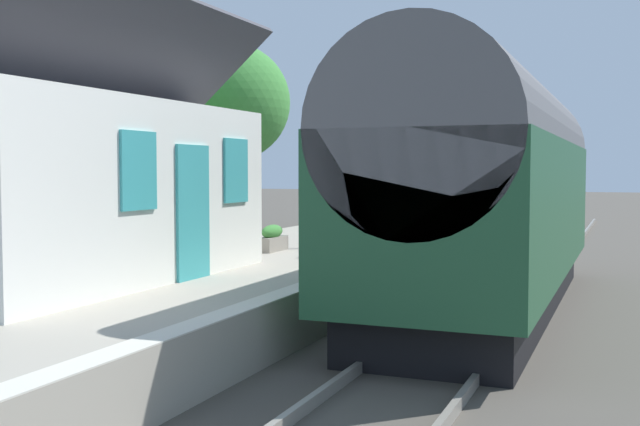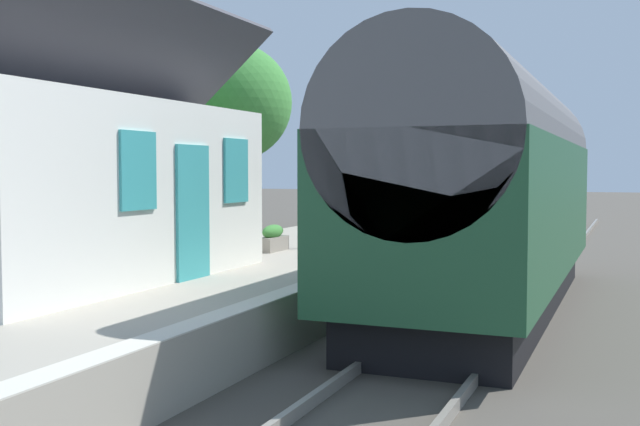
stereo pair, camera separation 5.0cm
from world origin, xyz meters
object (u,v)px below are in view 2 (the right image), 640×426
Objects in this scene: train at (489,186)px; tree_far_right at (231,102)px; planter_by_door at (470,214)px; station_building at (74,181)px; planter_under_sign at (353,217)px; station_sign_board at (367,196)px; planter_corner_building at (445,209)px; bench_by_lamp at (403,214)px; tree_distant at (128,110)px; tree_mid_background at (125,101)px; planter_edge_near at (414,213)px; planter_bench_right at (273,238)px; bench_platform_end at (386,218)px; lamp_post_platform at (382,123)px; planter_edge_far at (372,208)px.

tree_far_right is (13.15, 12.58, 2.99)m from train.
station_building is at bearing 167.98° from planter_by_door.
planter_under_sign is at bearing -1.01° from station_building.
train is 1.60× the size of station_building.
train is 6.92× the size of station_sign_board.
train is at bearing -145.34° from planter_under_sign.
station_sign_board reaches higher than planter_corner_building.
bench_by_lamp is 9.58m from tree_distant.
tree_mid_background is at bearing 136.11° from planter_under_sign.
planter_by_door is 11.49m from tree_distant.
tree_distant is (3.53, 2.52, 0.11)m from tree_mid_background.
tree_mid_background is (-4.86, 4.67, 3.25)m from planter_under_sign.
station_sign_board is (-6.96, -0.93, 0.74)m from planter_edge_near.
planter_bench_right is 0.12× the size of tree_far_right.
tree_distant reaches higher than planter_bench_right.
bench_platform_end is at bearing -176.77° from bench_by_lamp.
planter_by_door is 4.12m from planter_under_sign.
tree_distant reaches higher than planter_by_door.
lamp_post_platform is at bearing 46.61° from train.
planter_by_door reaches higher than planter_under_sign.
planter_edge_far is at bearing 4.71° from planter_under_sign.
tree_far_right is at bearing 43.74° from train.
planter_under_sign is at bearing 133.90° from planter_by_door.
planter_by_door is 0.91× the size of planter_bench_right.
planter_under_sign is 0.12× the size of tree_distant.
planter_edge_near is at bearing 179.26° from planter_corner_building.
tree_mid_background is 4.34m from tree_distant.
bench_platform_end is 0.20× the size of tree_distant.
tree_distant is at bearing 99.13° from planter_edge_near.
planter_edge_far is at bearing -0.08° from station_building.
train is 13.17× the size of planter_under_sign.
tree_distant is at bearing 179.32° from tree_far_right.
station_sign_board is 0.21× the size of tree_far_right.
planter_bench_right is at bearing 174.38° from planter_corner_building.
planter_corner_building reaches higher than planter_bench_right.
planter_bench_right is at bearing -126.23° from tree_distant.
tree_distant is (1.52, 9.14, 3.18)m from bench_platform_end.
bench_by_lamp is at bearing 163.57° from planter_by_door.
lamp_post_platform reaches higher than planter_by_door.
planter_under_sign is (2.84, 1.95, -0.18)m from bench_platform_end.
bench_by_lamp is 1.70× the size of planter_under_sign.
planter_edge_far is 9.67m from station_sign_board.
bench_platform_end is 9.80m from tree_distant.
planter_corner_building is 0.47× the size of station_sign_board.
lamp_post_platform is at bearing -40.56° from planter_bench_right.
tree_distant reaches higher than planter_edge_far.
lamp_post_platform is at bearing -111.47° from tree_distant.
tree_mid_background is at bearing -166.41° from tree_far_right.
tree_distant is (-1.45, 9.05, 3.20)m from planter_edge_near.
station_building is at bearing -148.40° from tree_mid_background.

